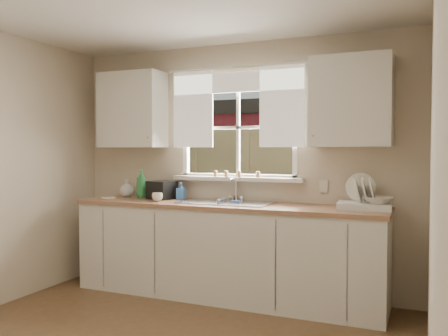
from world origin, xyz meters
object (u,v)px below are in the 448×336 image
at_px(cup, 157,197).
at_px(black_appliance, 162,190).
at_px(dish_rack, 364,202).
at_px(soap_bottle_a, 142,184).

xyz_separation_m(cup, black_appliance, (-0.08, 0.22, 0.05)).
relative_size(dish_rack, soap_bottle_a, 1.53).
height_order(dish_rack, cup, dish_rack).
relative_size(dish_rack, black_appliance, 1.82).
bearing_deg(dish_rack, soap_bottle_a, 178.24).
relative_size(dish_rack, cup, 4.28).
distance_m(dish_rack, cup, 1.98).
bearing_deg(dish_rack, black_appliance, 178.63).
xyz_separation_m(dish_rack, soap_bottle_a, (-2.31, 0.07, 0.09)).
bearing_deg(cup, soap_bottle_a, 147.95).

